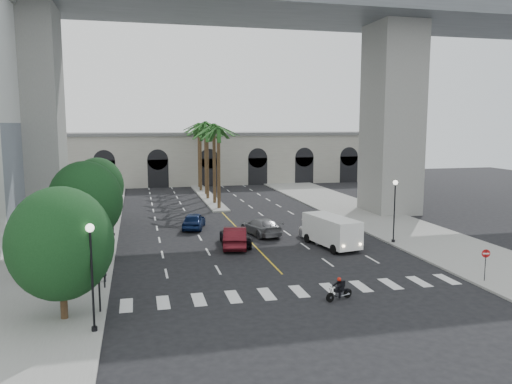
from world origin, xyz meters
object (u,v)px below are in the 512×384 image
car_d (261,227)px  traffic_signal_far (103,249)px  traffic_signal_near (98,268)px  pedestrian_a (102,266)px  cargo_van (332,230)px  lamp_post_left_near (92,268)px  lamp_post_right (395,206)px  car_e (194,221)px  do_not_enter_sign (486,259)px  motorcycle_rider (340,290)px  car_a (319,231)px  car_b (235,237)px  lamp_post_left_far (112,201)px  pedestrian_b (23,266)px  car_c (235,237)px

car_d → traffic_signal_far: bearing=31.8°
traffic_signal_near → pedestrian_a: 5.39m
cargo_van → lamp_post_left_near: bearing=-153.0°
lamp_post_right → car_e: bearing=147.4°
car_e → pedestrian_a: pedestrian_a is taller
traffic_signal_near → traffic_signal_far: (0.00, 4.00, 0.00)m
pedestrian_a → do_not_enter_sign: do_not_enter_sign is taller
motorcycle_rider → do_not_enter_sign: bearing=-14.9°
car_a → car_d: 5.44m
traffic_signal_far → pedestrian_a: size_ratio=1.86×
car_b → pedestrian_a: size_ratio=2.64×
lamp_post_left_far → car_e: bearing=14.6°
car_d → car_e: bearing=-48.1°
lamp_post_left_far → traffic_signal_far: size_ratio=1.47×
lamp_post_left_near → pedestrian_b: bearing=118.3°
car_e → traffic_signal_far: bearing=80.6°
car_b → car_e: size_ratio=1.13×
traffic_signal_far → car_a: size_ratio=0.72×
traffic_signal_far → motorcycle_rider: bearing=-20.5°
traffic_signal_far → car_e: bearing=66.3°
car_a → car_b: bearing=-2.7°
lamp_post_right → car_d: lamp_post_right is taller
car_d → pedestrian_b: bearing=16.0°
car_a → cargo_van: (0.16, -2.35, 0.52)m
lamp_post_left_near → lamp_post_right: bearing=29.7°
traffic_signal_near → motorcycle_rider: (13.10, -0.90, -1.91)m
car_c → lamp_post_left_near: bearing=63.4°
car_e → lamp_post_left_near: bearing=86.6°
car_e → cargo_van: bearing=150.4°
lamp_post_left_far → traffic_signal_near: 18.51m
car_b → car_d: car_b is taller
motorcycle_rider → cargo_van: size_ratio=0.29×
lamp_post_right → motorcycle_rider: 15.13m
cargo_van → pedestrian_a: size_ratio=3.10×
lamp_post_right → lamp_post_left_far: bearing=160.7°
car_e → car_c: bearing=124.1°
traffic_signal_far → car_c: size_ratio=0.73×
lamp_post_left_near → car_a: size_ratio=1.06×
lamp_post_right → cargo_van: size_ratio=0.88×
lamp_post_left_near → traffic_signal_far: size_ratio=1.47×
car_b → pedestrian_a: bearing=47.9°
lamp_post_right → cargo_van: 5.73m
car_d → cargo_van: size_ratio=0.86×
lamp_post_right → cargo_van: (-5.42, 0.20, -1.84)m
lamp_post_left_far → lamp_post_right: size_ratio=1.00×
lamp_post_right → car_d: bearing=149.4°
pedestrian_a → pedestrian_b: 5.15m
car_c → pedestrian_a: bearing=44.3°
lamp_post_left_far → car_a: bearing=-17.6°
lamp_post_left_near → lamp_post_left_far: size_ratio=1.00×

